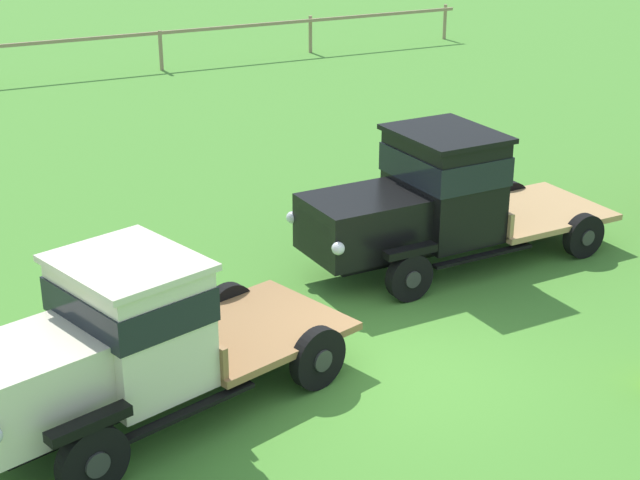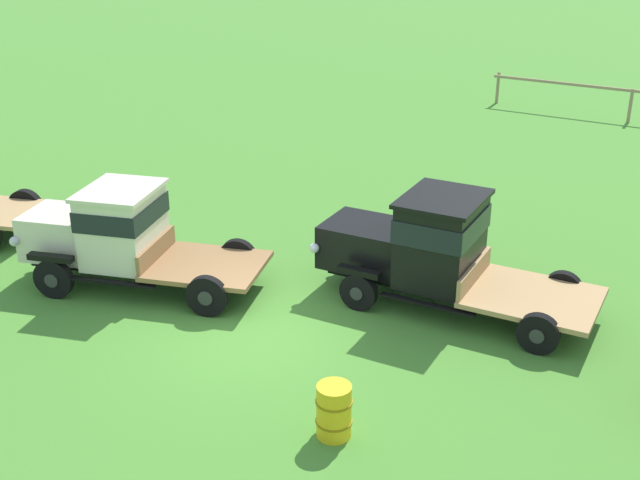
# 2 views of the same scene
# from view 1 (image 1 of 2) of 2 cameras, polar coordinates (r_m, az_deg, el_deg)

# --- Properties ---
(ground_plane) EXTENTS (240.00, 240.00, 0.00)m
(ground_plane) POSITION_cam_1_polar(r_m,az_deg,el_deg) (13.27, 4.43, -7.46)
(ground_plane) COLOR #47842D
(paddock_fence) EXTENTS (16.06, 0.65, 1.22)m
(paddock_fence) POSITION_cam_1_polar(r_m,az_deg,el_deg) (32.30, -4.61, 12.00)
(paddock_fence) COLOR #997F60
(paddock_fence) RESTS_ON ground
(vintage_truck_second_in_line) EXTENTS (5.38, 3.21, 2.13)m
(vintage_truck_second_in_line) POSITION_cam_1_polar(r_m,az_deg,el_deg) (11.71, -11.57, -5.82)
(vintage_truck_second_in_line) COLOR black
(vintage_truck_second_in_line) RESTS_ON ground
(vintage_truck_midrow_center) EXTENTS (5.66, 2.38, 2.27)m
(vintage_truck_midrow_center) POSITION_cam_1_polar(r_m,az_deg,el_deg) (16.05, 6.50, 2.41)
(vintage_truck_midrow_center) COLOR black
(vintage_truck_midrow_center) RESTS_ON ground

